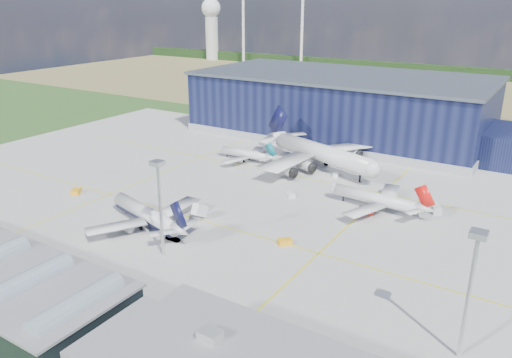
# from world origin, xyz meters

# --- Properties ---
(ground) EXTENTS (600.00, 600.00, 0.00)m
(ground) POSITION_xyz_m (0.00, 0.00, 0.00)
(ground) COLOR #294E1D
(ground) RESTS_ON ground
(apron) EXTENTS (220.00, 160.00, 0.08)m
(apron) POSITION_xyz_m (0.00, 10.00, 0.03)
(apron) COLOR #A4A49F
(apron) RESTS_ON ground
(farmland) EXTENTS (600.00, 220.00, 0.01)m
(farmland) POSITION_xyz_m (0.00, 220.00, 0.00)
(farmland) COLOR olive
(farmland) RESTS_ON ground
(treeline) EXTENTS (600.00, 8.00, 8.00)m
(treeline) POSITION_xyz_m (0.00, 300.00, 4.00)
(treeline) COLOR black
(treeline) RESTS_ON ground
(horizon_dressing) EXTENTS (440.20, 18.00, 70.00)m
(horizon_dressing) POSITION_xyz_m (-191.30, 294.39, 34.20)
(horizon_dressing) COLOR silver
(horizon_dressing) RESTS_ON ground
(hangar) EXTENTS (145.00, 62.00, 26.10)m
(hangar) POSITION_xyz_m (2.81, 94.80, 11.62)
(hangar) COLOR black
(hangar) RESTS_ON ground
(light_mast_center) EXTENTS (2.60, 2.60, 23.00)m
(light_mast_center) POSITION_xyz_m (10.00, -30.00, 15.43)
(light_mast_center) COLOR silver
(light_mast_center) RESTS_ON ground
(light_mast_east) EXTENTS (2.60, 2.60, 23.00)m
(light_mast_east) POSITION_xyz_m (75.00, -30.00, 15.43)
(light_mast_east) COLOR silver
(light_mast_east) RESTS_ON ground
(airliner_navy) EXTENTS (41.80, 41.27, 11.20)m
(airliner_navy) POSITION_xyz_m (-4.62, -20.28, 5.60)
(airliner_navy) COLOR silver
(airliner_navy) RESTS_ON ground
(airliner_red) EXTENTS (33.79, 33.18, 10.18)m
(airliner_red) POSITION_xyz_m (41.91, 22.00, 5.09)
(airliner_red) COLOR silver
(airliner_red) RESTS_ON ground
(airliner_widebody) EXTENTS (70.47, 69.75, 18.00)m
(airliner_widebody) POSITION_xyz_m (14.26, 46.42, 9.00)
(airliner_widebody) COLOR silver
(airliner_widebody) RESTS_ON ground
(airliner_regional) EXTENTS (25.88, 25.33, 8.32)m
(airliner_regional) POSITION_xyz_m (-13.73, 40.00, 4.16)
(airliner_regional) COLOR silver
(airliner_regional) RESTS_ON ground
(gse_tug_a) EXTENTS (3.89, 4.38, 1.56)m
(gse_tug_a) POSITION_xyz_m (-38.85, -15.01, 0.78)
(gse_tug_a) COLOR #F2A215
(gse_tug_a) RESTS_ON ground
(gse_tug_b) EXTENTS (3.85, 3.89, 1.42)m
(gse_tug_b) POSITION_xyz_m (31.07, -10.29, 0.71)
(gse_tug_b) COLOR #F2A215
(gse_tug_b) RESTS_ON ground
(gse_cart_a) EXTENTS (2.75, 3.24, 1.19)m
(gse_cart_a) POSITION_xyz_m (21.59, 41.43, 0.60)
(gse_cart_a) COLOR silver
(gse_cart_a) RESTS_ON ground
(gse_van_b) EXTENTS (4.24, 5.25, 2.20)m
(gse_van_b) POSITION_xyz_m (57.03, 29.02, 1.10)
(gse_van_b) COLOR silver
(gse_van_b) RESTS_ON ground
(gse_cart_b) EXTENTS (3.90, 3.67, 1.41)m
(gse_cart_b) POSITION_xyz_m (17.43, 17.38, 0.70)
(gse_cart_b) COLOR silver
(gse_cart_b) RESTS_ON ground
(gse_van_c) EXTENTS (5.78, 4.24, 2.51)m
(gse_van_c) POSITION_xyz_m (49.23, -46.00, 1.25)
(gse_van_c) COLOR silver
(gse_van_c) RESTS_ON ground
(airstair) EXTENTS (2.12, 5.03, 3.19)m
(airstair) POSITION_xyz_m (4.47, -9.38, 1.59)
(airstair) COLOR silver
(airstair) RESTS_ON ground
(car_a) EXTENTS (4.21, 2.74, 1.33)m
(car_a) POSITION_xyz_m (22.80, -48.00, 0.67)
(car_a) COLOR #99999E
(car_a) RESTS_ON ground
(car_b) EXTENTS (3.86, 1.38, 1.27)m
(car_b) POSITION_xyz_m (6.87, -23.19, 0.63)
(car_b) COLOR #99999E
(car_b) RESTS_ON ground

